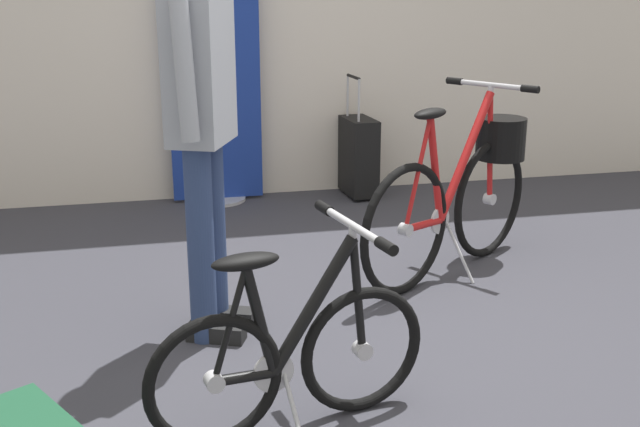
% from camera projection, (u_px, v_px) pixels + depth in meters
% --- Properties ---
extents(ground_plane, '(7.50, 7.50, 0.00)m').
position_uv_depth(ground_plane, '(367.00, 352.00, 3.14)').
color(ground_plane, '#38383F').
extents(floor_banner_stand, '(0.60, 0.36, 1.46)m').
position_uv_depth(floor_banner_stand, '(215.00, 106.00, 5.08)').
color(floor_banner_stand, '#B7B7BC').
rests_on(floor_banner_stand, ground_plane).
extents(folding_bike_foreground, '(0.97, 0.53, 0.71)m').
position_uv_depth(folding_bike_foreground, '(291.00, 352.00, 2.54)').
color(folding_bike_foreground, black).
rests_on(folding_bike_foreground, ground_plane).
extents(display_bike_left, '(1.16, 0.82, 0.95)m').
position_uv_depth(display_bike_left, '(465.00, 186.00, 3.94)').
color(display_bike_left, black).
rests_on(display_bike_left, ground_plane).
extents(visitor_near_wall, '(0.36, 0.49, 1.70)m').
position_uv_depth(visitor_near_wall, '(202.00, 103.00, 3.04)').
color(visitor_near_wall, navy).
rests_on(visitor_near_wall, ground_plane).
extents(rolling_suitcase, '(0.20, 0.37, 0.83)m').
position_uv_depth(rolling_suitcase, '(359.00, 156.00, 5.31)').
color(rolling_suitcase, black).
rests_on(rolling_suitcase, ground_plane).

